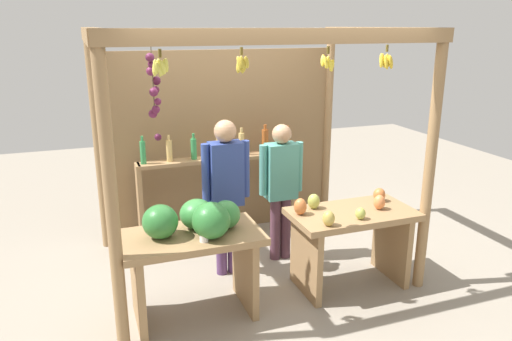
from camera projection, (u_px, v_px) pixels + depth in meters
name	position (u px, v px, depth m)	size (l,w,h in m)	color
ground_plane	(250.00, 263.00, 5.22)	(12.00, 12.00, 0.00)	gray
market_stall	(235.00, 125.00, 5.21)	(2.91, 2.08, 2.42)	#99754C
fruit_counter_left	(195.00, 239.00, 4.10)	(1.17, 0.64, 1.07)	#99754C
fruit_counter_right	(350.00, 231.00, 4.64)	(1.17, 0.64, 0.92)	#99754C
bottle_shelf_unit	(221.00, 174.00, 5.62)	(1.87, 0.22, 1.34)	#99754C
vendor_man	(226.00, 184.00, 4.76)	(0.48, 0.21, 1.59)	#563664
vendor_woman	(281.00, 181.00, 5.10)	(0.48, 0.20, 1.48)	#553341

